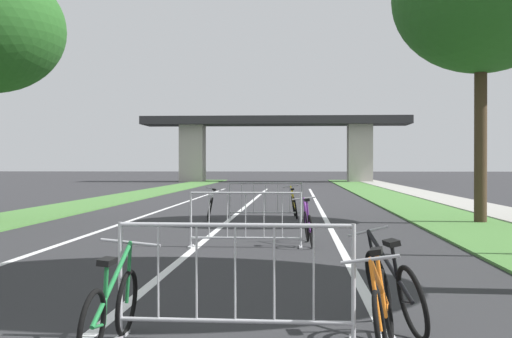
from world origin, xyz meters
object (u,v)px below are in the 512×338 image
crowd_barrier_third (266,201)px  bicycle_yellow_1 (294,206)px  bicycle_orange_5 (383,311)px  crowd_barrier_second (246,220)px  bicycle_black_3 (393,289)px  bicycle_white_2 (210,207)px  bicycle_purple_4 (308,226)px  bicycle_green_0 (111,309)px  crowd_barrier_nearest (235,283)px

crowd_barrier_third → bicycle_yellow_1: bearing=24.4°
crowd_barrier_third → bicycle_orange_5: size_ratio=1.28×
crowd_barrier_second → bicycle_orange_5: bearing=-76.9°
crowd_barrier_third → bicycle_black_3: crowd_barrier_third is taller
bicycle_white_2 → bicycle_purple_4: size_ratio=0.99×
bicycle_yellow_1 → bicycle_orange_5: bearing=-90.4°
crowd_barrier_third → bicycle_yellow_1: size_ratio=1.33×
crowd_barrier_third → bicycle_yellow_1: crowd_barrier_third is taller
crowd_barrier_second → crowd_barrier_third: (0.07, 6.88, 0.00)m
crowd_barrier_third → bicycle_green_0: crowd_barrier_third is taller
bicycle_yellow_1 → bicycle_white_2: size_ratio=0.96×
bicycle_yellow_1 → bicycle_white_2: (-2.39, -0.73, 0.01)m
crowd_barrier_second → bicycle_black_3: bearing=-73.3°
bicycle_black_3 → bicycle_orange_5: (-0.21, -0.92, -0.02)m
crowd_barrier_nearest → bicycle_purple_4: (0.77, 7.36, -0.15)m
bicycle_green_0 → bicycle_black_3: bearing=22.6°
bicycle_green_0 → bicycle_purple_4: bicycle_purple_4 is taller
crowd_barrier_nearest → crowd_barrier_second: size_ratio=1.01×
crowd_barrier_nearest → crowd_barrier_second: 6.89m
crowd_barrier_nearest → bicycle_orange_5: 1.31m
bicycle_yellow_1 → bicycle_orange_5: 14.49m
crowd_barrier_third → crowd_barrier_second: bearing=-90.6°
crowd_barrier_nearest → crowd_barrier_third: bearing=91.5°
bicycle_black_3 → bicycle_purple_4: bearing=85.7°
bicycle_white_2 → bicycle_orange_5: bearing=-84.9°
bicycle_purple_4 → bicycle_orange_5: bicycle_purple_4 is taller
bicycle_white_2 → bicycle_black_3: 13.26m
crowd_barrier_nearest → bicycle_orange_5: crowd_barrier_nearest is taller
crowd_barrier_second → bicycle_yellow_1: crowd_barrier_second is taller
bicycle_purple_4 → crowd_barrier_second: bearing=-161.8°
bicycle_green_0 → crowd_barrier_nearest: bearing=21.4°
crowd_barrier_second → bicycle_purple_4: (1.19, 0.48, -0.15)m
crowd_barrier_nearest → bicycle_orange_5: bearing=-15.1°
bicycle_green_0 → bicycle_yellow_1: bearing=86.0°
bicycle_yellow_1 → bicycle_orange_5: (0.79, -14.47, -0.00)m
crowd_barrier_nearest → bicycle_yellow_1: crowd_barrier_nearest is taller
crowd_barrier_third → bicycle_white_2: (-1.56, -0.35, -0.15)m
crowd_barrier_second → bicycle_green_0: size_ratio=1.36×
bicycle_black_3 → bicycle_green_0: bearing=-169.3°
bicycle_black_3 → bicycle_orange_5: 0.95m
crowd_barrier_third → bicycle_white_2: bearing=-167.3°
crowd_barrier_second → bicycle_orange_5: (1.68, -7.22, -0.16)m
bicycle_purple_4 → bicycle_orange_5: size_ratio=1.01×
crowd_barrier_nearest → bicycle_green_0: size_ratio=1.37×
bicycle_white_2 → bicycle_black_3: bearing=-83.1°
crowd_barrier_third → bicycle_purple_4: (1.12, -6.40, -0.15)m
bicycle_yellow_1 → bicycle_purple_4: bicycle_yellow_1 is taller
bicycle_purple_4 → bicycle_orange_5: (0.49, -7.70, -0.01)m
crowd_barrier_nearest → bicycle_green_0: bearing=-160.4°
crowd_barrier_nearest → bicycle_black_3: size_ratio=1.24×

